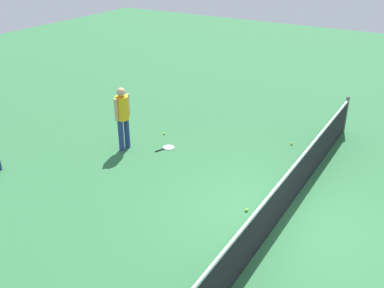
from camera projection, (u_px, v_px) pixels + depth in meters
ground_plane at (280, 218)px, 8.92m from camera, size 40.00×40.00×0.00m
court_net at (283, 197)px, 8.70m from camera, size 10.09×0.09×1.07m
player_near_side at (122, 113)px, 11.33m from camera, size 0.53×0.37×1.70m
tennis_racket_near_player at (168, 148)px, 11.79m from camera, size 0.60×0.41×0.03m
tennis_ball_near_player at (246, 210)px, 9.12m from camera, size 0.07×0.07×0.07m
tennis_ball_by_net at (164, 134)px, 12.56m from camera, size 0.07×0.07×0.07m
tennis_ball_midcourt at (292, 144)px, 11.96m from camera, size 0.07×0.07×0.07m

